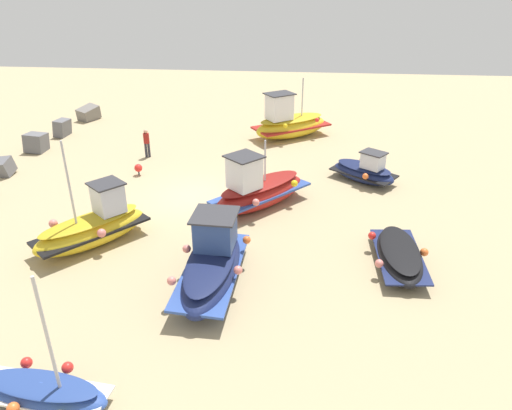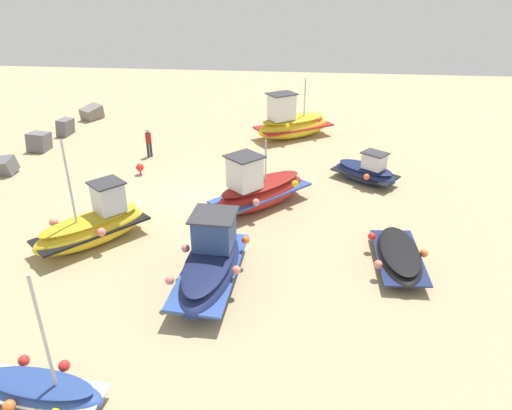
{
  "view_description": "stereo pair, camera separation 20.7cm",
  "coord_description": "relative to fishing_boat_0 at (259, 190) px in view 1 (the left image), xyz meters",
  "views": [
    {
      "loc": [
        -19.5,
        -4.84,
        9.44
      ],
      "look_at": [
        -2.4,
        -3.18,
        0.9
      ],
      "focal_mm": 33.6,
      "sensor_mm": 36.0,
      "label": 1
    },
    {
      "loc": [
        -19.48,
        -5.04,
        9.44
      ],
      "look_at": [
        -2.4,
        -3.18,
        0.9
      ],
      "focal_mm": 33.6,
      "sensor_mm": 36.0,
      "label": 2
    }
  ],
  "objects": [
    {
      "name": "fishing_boat_3",
      "position": [
        -3.72,
        5.89,
        -0.07
      ],
      "size": [
        4.3,
        4.01,
        4.27
      ],
      "rotation": [
        0.0,
        0.0,
        5.57
      ],
      "color": "gold",
      "rests_on": "ground_plane"
    },
    {
      "name": "fishing_boat_2",
      "position": [
        -5.78,
        0.98,
        -0.05
      ],
      "size": [
        4.99,
        2.29,
        2.31
      ],
      "rotation": [
        0.0,
        0.0,
        6.24
      ],
      "color": "navy",
      "rests_on": "ground_plane"
    },
    {
      "name": "mooring_buoy_0",
      "position": [
        2.98,
        6.36,
        -0.43
      ],
      "size": [
        0.4,
        0.4,
        0.59
      ],
      "color": "#3F3F42",
      "rests_on": "ground_plane"
    },
    {
      "name": "fishing_boat_4",
      "position": [
        -4.07,
        -5.33,
        -0.43
      ],
      "size": [
        3.79,
        1.99,
        0.8
      ],
      "rotation": [
        0.0,
        0.0,
        0.02
      ],
      "color": "black",
      "rests_on": "ground_plane"
    },
    {
      "name": "fishing_boat_0",
      "position": [
        0.0,
        0.0,
        0.0
      ],
      "size": [
        4.66,
        4.48,
        3.01
      ],
      "rotation": [
        0.0,
        0.0,
        2.4
      ],
      "color": "maroon",
      "rests_on": "ground_plane"
    },
    {
      "name": "fishing_boat_1",
      "position": [
        -11.08,
        4.13,
        -0.42
      ],
      "size": [
        1.78,
        3.39,
        3.82
      ],
      "rotation": [
        0.0,
        0.0,
        1.46
      ],
      "color": "#2D4C9E",
      "rests_on": "ground_plane"
    },
    {
      "name": "fishing_boat_6",
      "position": [
        9.78,
        -1.02,
        0.08
      ],
      "size": [
        4.39,
        5.09,
        3.57
      ],
      "rotation": [
        0.0,
        0.0,
        2.19
      ],
      "color": "gold",
      "rests_on": "ground_plane"
    },
    {
      "name": "ground_plane",
      "position": [
        0.75,
        3.13,
        -0.81
      ],
      "size": [
        59.44,
        59.44,
        0.0
      ],
      "primitive_type": "plane",
      "color": "tan"
    },
    {
      "name": "fishing_boat_5",
      "position": [
        3.31,
        -4.9,
        -0.27
      ],
      "size": [
        3.07,
        3.43,
        1.64
      ],
      "rotation": [
        0.0,
        0.0,
        4.06
      ],
      "color": "navy",
      "rests_on": "ground_plane"
    },
    {
      "name": "person_walking",
      "position": [
        5.55,
        6.67,
        0.1
      ],
      "size": [
        0.32,
        0.32,
        1.58
      ],
      "rotation": [
        0.0,
        0.0,
        3.48
      ],
      "color": "#2D2D38",
      "rests_on": "ground_plane"
    }
  ]
}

